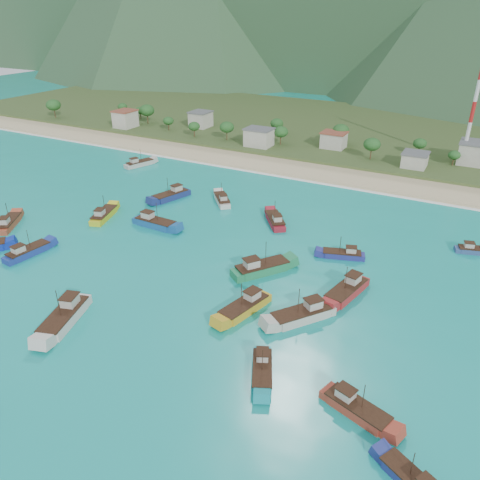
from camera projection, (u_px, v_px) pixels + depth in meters
The scene contains 24 objects.
ground at pixel (182, 287), 90.85m from camera, with size 600.00×600.00×0.00m, color #0D9390.
beach at pixel (320, 172), 152.98m from camera, with size 400.00×18.00×1.20m, color beige.
land at pixel (368, 133), 200.96m from camera, with size 400.00×110.00×2.40m, color #385123.
surf_line at pixel (309, 181), 145.51m from camera, with size 400.00×2.50×0.08m, color white.
village at pixel (388, 148), 161.72m from camera, with size 217.70×28.98×7.13m.
vegetation at pixel (320, 137), 173.08m from camera, with size 281.81×25.82×8.95m.
radio_tower at pixel (475, 101), 149.18m from camera, with size 1.20×1.20×39.82m.
boat_1 at pixel (275, 221), 116.91m from camera, with size 8.83×10.26×6.21m.
boat_3 at pixel (302, 315), 81.09m from camera, with size 9.78×11.55×6.96m.
boat_4 at pixel (28, 252), 102.10m from camera, with size 4.13×10.65×6.13m.
boat_5 at pixel (261, 269), 95.30m from camera, with size 10.10×12.17×7.29m.
boat_6 at pixel (475, 251), 103.09m from camera, with size 8.72×4.75×4.94m.
boat_8 at pixel (171, 196), 131.91m from camera, with size 6.62×12.09×6.85m.
boat_10 at pixel (343, 255), 101.25m from camera, with size 9.52×5.39×5.39m.
boat_12 at pixel (155, 223), 115.32m from camera, with size 11.78×3.80×6.90m.
boat_13 at pixel (104, 215), 119.97m from camera, with size 6.41×11.22×6.36m.
boat_14 at pixel (65, 317), 80.38m from camera, with size 7.35×13.16×7.46m.
boat_15 at pixel (139, 164), 158.99m from camera, with size 6.15×10.74×6.09m.
boat_17 at pixel (245, 307), 83.26m from camera, with size 5.92×11.73×6.65m.
boat_19 at pixel (222, 200), 129.42m from camera, with size 8.82×9.51×5.93m.
boat_20 at pixel (9, 224), 115.43m from camera, with size 8.36×10.67×6.29m.
boat_21 at pixel (356, 409), 62.47m from camera, with size 10.45×5.90×5.92m.
boat_23 at pixel (347, 291), 87.88m from camera, with size 5.94×12.28×6.98m.
boat_26 at pixel (262, 371), 69.16m from camera, with size 6.48×9.62×5.52m.
Camera 1 is at (46.50, -62.47, 48.99)m, focal length 35.00 mm.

